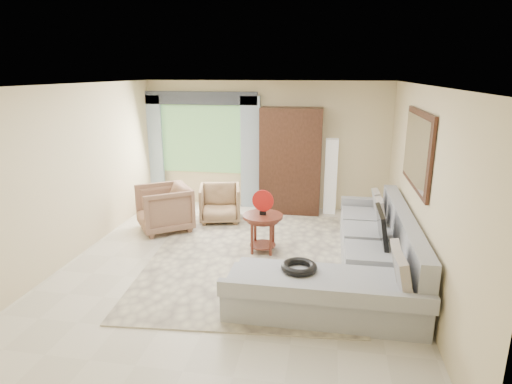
% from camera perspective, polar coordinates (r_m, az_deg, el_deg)
% --- Properties ---
extents(ground, '(6.00, 6.00, 0.00)m').
position_cam_1_polar(ground, '(6.42, -2.77, -9.80)').
color(ground, silver).
rests_on(ground, ground).
extents(area_rug, '(3.30, 4.22, 0.02)m').
position_cam_1_polar(area_rug, '(6.67, -0.72, -8.66)').
color(area_rug, beige).
rests_on(area_rug, ground).
extents(sectional_sofa, '(2.30, 3.46, 0.90)m').
position_cam_1_polar(sectional_sofa, '(6.03, 13.81, -9.06)').
color(sectional_sofa, '#9FA1A7').
rests_on(sectional_sofa, ground).
extents(tv_screen, '(0.14, 0.74, 0.48)m').
position_cam_1_polar(tv_screen, '(6.11, 16.44, -4.49)').
color(tv_screen, black).
rests_on(tv_screen, sectional_sofa).
extents(garden_hose, '(0.43, 0.43, 0.09)m').
position_cam_1_polar(garden_hose, '(5.15, 5.76, -9.90)').
color(garden_hose, black).
rests_on(garden_hose, sectional_sofa).
extents(coffee_table, '(0.63, 0.63, 0.63)m').
position_cam_1_polar(coffee_table, '(6.74, 0.91, -5.46)').
color(coffee_table, '#481813').
rests_on(coffee_table, ground).
extents(red_disc, '(0.34, 0.07, 0.34)m').
position_cam_1_polar(red_disc, '(6.57, 0.93, -1.17)').
color(red_disc, '#A71410').
rests_on(red_disc, coffee_table).
extents(armchair_left, '(1.24, 1.23, 0.82)m').
position_cam_1_polar(armchair_left, '(7.83, -12.15, -2.13)').
color(armchair_left, '#895E4A').
rests_on(armchair_left, ground).
extents(armchair_right, '(0.90, 0.92, 0.70)m').
position_cam_1_polar(armchair_right, '(8.16, -4.84, -1.53)').
color(armchair_right, '#9A7354').
rests_on(armchair_right, ground).
extents(potted_plant, '(0.47, 0.41, 0.52)m').
position_cam_1_polar(potted_plant, '(8.99, -12.98, -0.85)').
color(potted_plant, '#999999').
rests_on(potted_plant, ground).
extents(armoire, '(1.20, 0.55, 2.10)m').
position_cam_1_polar(armoire, '(8.57, 4.66, 4.16)').
color(armoire, black).
rests_on(armoire, ground).
extents(floor_lamp, '(0.24, 0.24, 1.50)m').
position_cam_1_polar(floor_lamp, '(8.67, 9.93, 2.07)').
color(floor_lamp, silver).
rests_on(floor_lamp, ground).
extents(window, '(1.80, 0.04, 1.40)m').
position_cam_1_polar(window, '(9.11, -7.21, 7.01)').
color(window, '#669E59').
rests_on(window, wall_back).
extents(curtain_left, '(0.40, 0.08, 2.30)m').
position_cam_1_polar(curtain_left, '(9.43, -13.47, 5.46)').
color(curtain_left, '#9EB7CC').
rests_on(curtain_left, ground).
extents(curtain_right, '(0.40, 0.08, 2.30)m').
position_cam_1_polar(curtain_right, '(8.82, -0.75, 5.20)').
color(curtain_right, '#9EB7CC').
rests_on(curtain_right, ground).
extents(valance, '(2.40, 0.12, 0.26)m').
position_cam_1_polar(valance, '(8.96, -7.53, 12.32)').
color(valance, '#1E232D').
rests_on(valance, wall_back).
extents(wall_mirror, '(0.05, 1.70, 1.05)m').
position_cam_1_polar(wall_mirror, '(6.20, 20.69, 5.29)').
color(wall_mirror, black).
rests_on(wall_mirror, wall_right).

